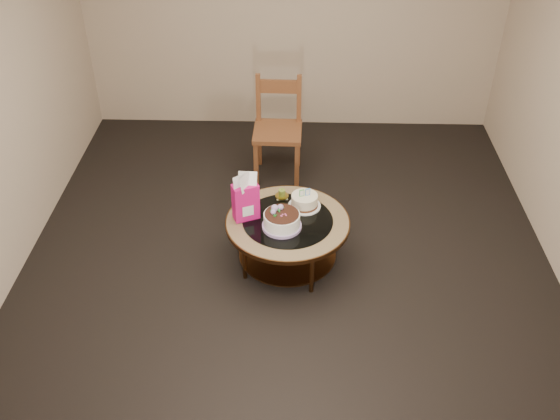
{
  "coord_description": "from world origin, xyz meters",
  "views": [
    {
      "loc": [
        0.05,
        -4.02,
        3.55
      ],
      "look_at": [
        -0.06,
        0.02,
        0.54
      ],
      "focal_mm": 40.0,
      "sensor_mm": 36.0,
      "label": 1
    }
  ],
  "objects_px": {
    "cream_cake": "(304,201)",
    "dining_chair": "(278,129)",
    "decorated_cake": "(282,221)",
    "gift_bag": "(246,197)",
    "coffee_table": "(288,228)"
  },
  "relations": [
    {
      "from": "cream_cake",
      "to": "decorated_cake",
      "type": "bearing_deg",
      "value": -141.45
    },
    {
      "from": "cream_cake",
      "to": "dining_chair",
      "type": "relative_size",
      "value": 0.27
    },
    {
      "from": "cream_cake",
      "to": "dining_chair",
      "type": "distance_m",
      "value": 1.24
    },
    {
      "from": "cream_cake",
      "to": "gift_bag",
      "type": "xyz_separation_m",
      "value": [
        -0.48,
        -0.17,
        0.15
      ]
    },
    {
      "from": "decorated_cake",
      "to": "gift_bag",
      "type": "height_order",
      "value": "gift_bag"
    },
    {
      "from": "cream_cake",
      "to": "coffee_table",
      "type": "bearing_deg",
      "value": -144.22
    },
    {
      "from": "coffee_table",
      "to": "decorated_cake",
      "type": "relative_size",
      "value": 3.21
    },
    {
      "from": "gift_bag",
      "to": "cream_cake",
      "type": "bearing_deg",
      "value": -3.59
    },
    {
      "from": "cream_cake",
      "to": "dining_chair",
      "type": "bearing_deg",
      "value": 83.37
    },
    {
      "from": "coffee_table",
      "to": "dining_chair",
      "type": "xyz_separation_m",
      "value": [
        -0.13,
        1.41,
        0.14
      ]
    },
    {
      "from": "dining_chair",
      "to": "gift_bag",
      "type": "bearing_deg",
      "value": -97.51
    },
    {
      "from": "coffee_table",
      "to": "decorated_cake",
      "type": "distance_m",
      "value": 0.18
    },
    {
      "from": "coffee_table",
      "to": "decorated_cake",
      "type": "height_order",
      "value": "decorated_cake"
    },
    {
      "from": "gift_bag",
      "to": "dining_chair",
      "type": "height_order",
      "value": "dining_chair"
    },
    {
      "from": "cream_cake",
      "to": "gift_bag",
      "type": "bearing_deg",
      "value": -179.59
    }
  ]
}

